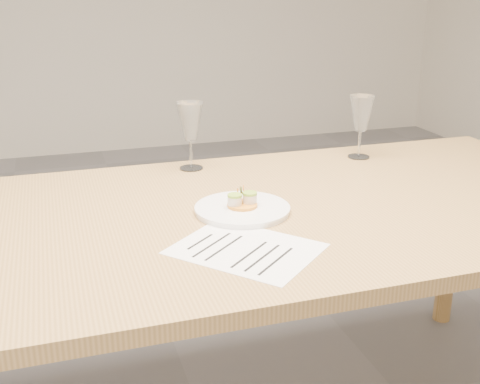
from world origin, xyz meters
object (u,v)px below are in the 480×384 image
object	(u,v)px
dinner_plate	(242,208)
recipe_sheet	(246,249)
dining_table	(207,237)
wine_glass_2	(190,123)
wine_glass_3	(361,115)

from	to	relation	value
dinner_plate	recipe_sheet	xyz separation A→B (m)	(-0.06, -0.22, -0.01)
dining_table	dinner_plate	bearing A→B (deg)	-11.08
dining_table	dinner_plate	world-z (taller)	dinner_plate
dinner_plate	wine_glass_2	world-z (taller)	wine_glass_2
dining_table	wine_glass_2	world-z (taller)	wine_glass_2
dining_table	recipe_sheet	size ratio (longest dim) A/B	6.05
recipe_sheet	wine_glass_2	distance (m)	0.67
recipe_sheet	wine_glass_2	bearing A→B (deg)	46.47
wine_glass_2	wine_glass_3	distance (m)	0.59
dining_table	recipe_sheet	bearing A→B (deg)	-83.44
wine_glass_2	wine_glass_3	xyz separation A→B (m)	(0.59, -0.05, -0.00)
dinner_plate	wine_glass_2	bearing A→B (deg)	95.21
recipe_sheet	wine_glass_2	world-z (taller)	wine_glass_2
dinner_plate	recipe_sheet	size ratio (longest dim) A/B	0.64
wine_glass_2	wine_glass_3	world-z (taller)	wine_glass_2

